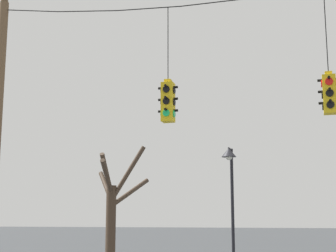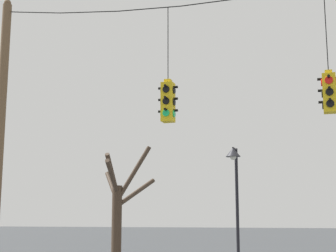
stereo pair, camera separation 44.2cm
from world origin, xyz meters
name	(u,v)px [view 2 (the right image)]	position (x,y,z in m)	size (l,w,h in m)	color
utility_pole_left	(0,135)	(-6.99, -0.49, 4.53)	(0.29, 0.29, 9.08)	brown
traffic_light_near_left_pole	(168,101)	(-1.40, -0.49, 5.23)	(0.58, 0.58, 3.45)	yellow
traffic_light_near_right_pole	(330,92)	(3.01, -0.49, 5.16)	(0.58, 0.58, 3.55)	yellow
street_lamp	(235,172)	(-0.56, 5.17, 3.65)	(0.56, 0.95, 4.61)	black
bare_tree	(119,207)	(-5.78, 6.32, 2.42)	(2.51, 3.54, 5.04)	#423326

